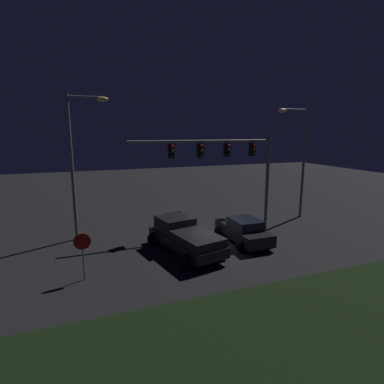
{
  "coord_description": "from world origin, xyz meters",
  "views": [
    {
      "loc": [
        -7.44,
        -16.02,
        6.69
      ],
      "look_at": [
        -0.74,
        1.83,
        2.94
      ],
      "focal_mm": 28.55,
      "sensor_mm": 36.0,
      "label": 1
    }
  ],
  "objects_px": {
    "street_lamp_right": "(299,150)",
    "stop_sign": "(83,248)",
    "traffic_signal_gantry": "(227,157)",
    "pickup_truck": "(184,235)",
    "street_lamp_left": "(79,152)",
    "car_sedan": "(244,230)"
  },
  "relations": [
    {
      "from": "stop_sign",
      "to": "street_lamp_left",
      "type": "bearing_deg",
      "value": 88.49
    },
    {
      "from": "traffic_signal_gantry",
      "to": "stop_sign",
      "type": "relative_size",
      "value": 4.63
    },
    {
      "from": "car_sedan",
      "to": "stop_sign",
      "type": "distance_m",
      "value": 9.58
    },
    {
      "from": "stop_sign",
      "to": "traffic_signal_gantry",
      "type": "bearing_deg",
      "value": 26.99
    },
    {
      "from": "street_lamp_right",
      "to": "stop_sign",
      "type": "relative_size",
      "value": 3.81
    },
    {
      "from": "street_lamp_left",
      "to": "street_lamp_right",
      "type": "relative_size",
      "value": 1.05
    },
    {
      "from": "pickup_truck",
      "to": "stop_sign",
      "type": "bearing_deg",
      "value": 94.35
    },
    {
      "from": "pickup_truck",
      "to": "street_lamp_left",
      "type": "distance_m",
      "value": 8.17
    },
    {
      "from": "street_lamp_right",
      "to": "street_lamp_left",
      "type": "bearing_deg",
      "value": 177.45
    },
    {
      "from": "pickup_truck",
      "to": "street_lamp_left",
      "type": "relative_size",
      "value": 0.64
    },
    {
      "from": "traffic_signal_gantry",
      "to": "street_lamp_left",
      "type": "xyz_separation_m",
      "value": [
        -9.61,
        0.94,
        0.5
      ]
    },
    {
      "from": "pickup_truck",
      "to": "traffic_signal_gantry",
      "type": "relative_size",
      "value": 0.55
    },
    {
      "from": "street_lamp_right",
      "to": "stop_sign",
      "type": "xyz_separation_m",
      "value": [
        -16.01,
        -5.21,
        -3.76
      ]
    },
    {
      "from": "traffic_signal_gantry",
      "to": "street_lamp_right",
      "type": "height_order",
      "value": "street_lamp_right"
    },
    {
      "from": "traffic_signal_gantry",
      "to": "pickup_truck",
      "type": "bearing_deg",
      "value": -142.17
    },
    {
      "from": "street_lamp_left",
      "to": "traffic_signal_gantry",
      "type": "bearing_deg",
      "value": -5.6
    },
    {
      "from": "car_sedan",
      "to": "street_lamp_left",
      "type": "distance_m",
      "value": 11.18
    },
    {
      "from": "traffic_signal_gantry",
      "to": "stop_sign",
      "type": "height_order",
      "value": "traffic_signal_gantry"
    },
    {
      "from": "pickup_truck",
      "to": "street_lamp_right",
      "type": "distance_m",
      "value": 12.01
    },
    {
      "from": "traffic_signal_gantry",
      "to": "stop_sign",
      "type": "bearing_deg",
      "value": -153.01
    },
    {
      "from": "street_lamp_left",
      "to": "stop_sign",
      "type": "xyz_separation_m",
      "value": [
        -0.16,
        -5.92,
        -3.96
      ]
    },
    {
      "from": "pickup_truck",
      "to": "street_lamp_left",
      "type": "bearing_deg",
      "value": 38.44
    }
  ]
}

